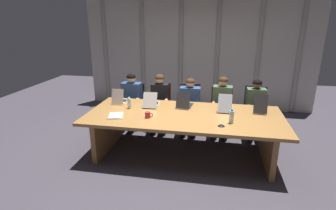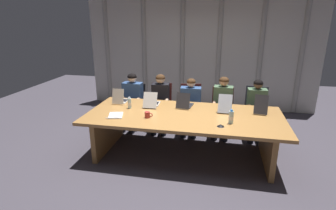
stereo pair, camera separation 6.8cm
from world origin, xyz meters
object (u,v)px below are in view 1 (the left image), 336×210
at_px(conference_mic_left_side, 221,125).
at_px(person_left_end, 131,98).
at_px(office_chair_right_mid, 221,116).
at_px(person_right_mid, 222,103).
at_px(office_chair_right_end, 253,117).
at_px(laptop_center, 185,104).
at_px(office_chair_center, 190,113).
at_px(person_right_end, 256,106).
at_px(water_bottle_secondary, 129,103).
at_px(coffee_mug_near, 148,115).
at_px(water_bottle_primary, 232,117).
at_px(laptop_left_end, 120,100).
at_px(laptop_right_mid, 225,106).
at_px(laptop_right_end, 260,108).
at_px(person_left_mid, 159,100).
at_px(laptop_left_mid, 152,103).
at_px(person_center, 190,103).
at_px(spiral_notepad, 116,116).
at_px(office_chair_left_end, 133,110).

bearing_deg(conference_mic_left_side, person_left_end, 142.93).
relative_size(office_chair_right_mid, person_right_mid, 0.78).
bearing_deg(conference_mic_left_side, office_chair_right_end, 66.88).
relative_size(laptop_center, person_right_mid, 0.35).
relative_size(office_chair_center, office_chair_right_end, 0.99).
bearing_deg(person_left_end, office_chair_center, 100.39).
relative_size(office_chair_center, person_right_mid, 0.80).
bearing_deg(person_right_end, water_bottle_secondary, -71.42).
bearing_deg(person_right_end, coffee_mug_near, -57.83).
height_order(laptop_center, water_bottle_primary, laptop_center).
xyz_separation_m(laptop_left_end, laptop_right_mid, (1.93, -0.04, 0.00)).
distance_m(water_bottle_primary, coffee_mug_near, 1.30).
distance_m(laptop_right_end, person_left_mid, 1.99).
height_order(laptop_left_mid, office_chair_right_mid, laptop_left_mid).
xyz_separation_m(person_center, spiral_notepad, (-1.07, -1.29, 0.12)).
relative_size(office_chair_right_end, water_bottle_secondary, 4.66).
bearing_deg(conference_mic_left_side, office_chair_right_mid, 89.00).
relative_size(office_chair_right_end, person_center, 0.86).
bearing_deg(person_left_end, office_chair_left_end, -169.39).
relative_size(laptop_center, person_right_end, 0.36).
distance_m(person_right_mid, person_right_end, 0.65).
bearing_deg(spiral_notepad, office_chair_right_mid, 23.94).
xyz_separation_m(laptop_center, person_left_mid, (-0.60, 0.59, -0.14)).
bearing_deg(office_chair_center, water_bottle_primary, 18.64).
bearing_deg(person_right_mid, coffee_mug_near, -40.16).
relative_size(person_right_mid, conference_mic_left_side, 10.71).
distance_m(office_chair_right_end, person_center, 1.32).
height_order(laptop_left_end, laptop_right_mid, laptop_right_mid).
distance_m(laptop_left_end, conference_mic_left_side, 2.04).
distance_m(laptop_left_end, water_bottle_primary, 2.13).
bearing_deg(office_chair_center, laptop_left_end, -69.69).
xyz_separation_m(laptop_center, office_chair_center, (0.03, 0.75, -0.45)).
relative_size(laptop_right_mid, laptop_right_end, 1.08).
height_order(laptop_right_mid, person_right_mid, person_right_mid).
relative_size(person_left_mid, conference_mic_left_side, 10.68).
relative_size(person_right_end, water_bottle_primary, 5.29).
relative_size(laptop_left_end, office_chair_right_end, 0.39).
relative_size(laptop_left_end, spiral_notepad, 1.04).
distance_m(water_bottle_secondary, coffee_mug_near, 0.59).
height_order(person_center, person_right_end, person_right_end).
bearing_deg(conference_mic_left_side, laptop_left_mid, 148.33).
bearing_deg(person_left_end, person_right_mid, 93.24).
bearing_deg(office_chair_right_mid, person_left_mid, -84.84).
height_order(water_bottle_secondary, coffee_mug_near, water_bottle_secondary).
height_order(laptop_center, office_chair_right_mid, laptop_center).
distance_m(laptop_center, office_chair_center, 0.88).
relative_size(office_chair_center, person_left_mid, 0.81).
height_order(laptop_left_mid, conference_mic_left_side, laptop_left_mid).
height_order(office_chair_right_mid, person_right_mid, person_right_mid).
relative_size(person_left_end, person_right_mid, 0.99).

